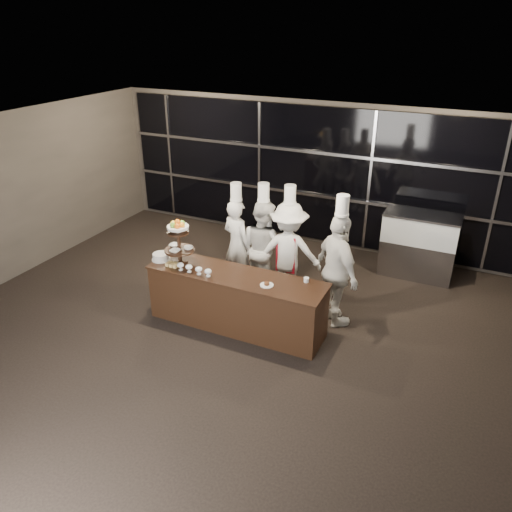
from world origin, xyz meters
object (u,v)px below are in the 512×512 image
at_px(buffet_counter, 236,300).
at_px(chef_a, 237,243).
at_px(display_stand, 179,238).
at_px(chef_c, 288,251).
at_px(chef_d, 337,270).
at_px(layer_cake, 161,257).
at_px(chef_b, 263,247).
at_px(display_case, 419,242).

bearing_deg(buffet_counter, chef_a, 116.44).
relative_size(buffet_counter, chef_a, 1.44).
xyz_separation_m(display_stand, chef_c, (1.38, 1.20, -0.46)).
relative_size(chef_a, chef_d, 0.91).
height_order(chef_a, chef_d, chef_d).
relative_size(display_stand, chef_d, 0.34).
relative_size(buffet_counter, chef_d, 1.31).
xyz_separation_m(layer_cake, chef_b, (1.24, 1.27, -0.11)).
xyz_separation_m(display_case, chef_c, (-1.90, -1.78, 0.20)).
xyz_separation_m(layer_cake, display_case, (3.62, 3.03, -0.29)).
relative_size(display_stand, chef_c, 0.36).
xyz_separation_m(layer_cake, chef_d, (2.71, 0.80, -0.03)).
relative_size(display_stand, layer_cake, 2.48).
height_order(display_stand, layer_cake, display_stand).
bearing_deg(buffet_counter, display_case, 52.57).
bearing_deg(display_stand, buffet_counter, 0.01).
distance_m(display_stand, chef_b, 1.59).
bearing_deg(chef_d, chef_a, 168.30).
relative_size(layer_cake, chef_a, 0.15).
xyz_separation_m(buffet_counter, chef_d, (1.37, 0.75, 0.48)).
relative_size(layer_cake, chef_c, 0.15).
height_order(display_stand, display_case, display_stand).
height_order(buffet_counter, display_stand, display_stand).
xyz_separation_m(chef_a, chef_d, (1.95, -0.40, 0.08)).
distance_m(buffet_counter, chef_d, 1.64).
relative_size(buffet_counter, display_stand, 3.81).
bearing_deg(chef_c, chef_b, 176.96).
distance_m(chef_a, chef_c, 0.96).
bearing_deg(chef_b, layer_cake, -134.27).
distance_m(display_stand, layer_cake, 0.50).
bearing_deg(display_case, chef_d, -112.23).
xyz_separation_m(display_case, chef_b, (-2.38, -1.76, 0.18)).
bearing_deg(display_case, layer_cake, -140.05).
height_order(chef_b, chef_d, chef_d).
bearing_deg(chef_d, layer_cake, -163.46).
distance_m(display_case, chef_d, 2.42).
distance_m(buffet_counter, layer_cake, 1.43).
distance_m(layer_cake, chef_d, 2.83).
relative_size(chef_c, chef_d, 0.95).
relative_size(chef_b, chef_c, 0.98).
bearing_deg(display_stand, chef_a, 69.89).
height_order(display_stand, chef_d, chef_d).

